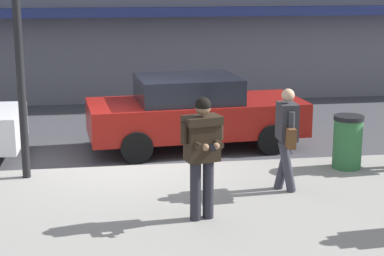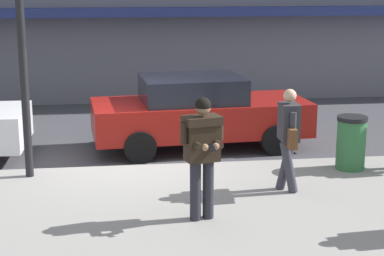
% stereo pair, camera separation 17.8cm
% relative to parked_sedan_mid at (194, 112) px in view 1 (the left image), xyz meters
% --- Properties ---
extents(ground_plane, '(80.00, 80.00, 0.00)m').
position_rel_parked_sedan_mid_xyz_m(ground_plane, '(-1.44, -1.37, -0.79)').
color(ground_plane, '#3D3D42').
extents(sidewalk, '(32.00, 5.30, 0.14)m').
position_rel_parked_sedan_mid_xyz_m(sidewalk, '(-0.44, -4.22, -0.72)').
color(sidewalk, gray).
rests_on(sidewalk, ground).
extents(curb_paint_line, '(28.00, 0.12, 0.01)m').
position_rel_parked_sedan_mid_xyz_m(curb_paint_line, '(-0.44, -1.32, -0.79)').
color(curb_paint_line, silver).
rests_on(curb_paint_line, ground).
extents(parked_sedan_mid, '(4.63, 2.19, 1.54)m').
position_rel_parked_sedan_mid_xyz_m(parked_sedan_mid, '(0.00, 0.00, 0.00)').
color(parked_sedan_mid, maroon).
rests_on(parked_sedan_mid, ground).
extents(man_texting_on_phone, '(0.63, 0.64, 1.81)m').
position_rel_parked_sedan_mid_xyz_m(man_texting_on_phone, '(-0.55, -4.42, 0.46)').
color(man_texting_on_phone, '#23232B').
rests_on(man_texting_on_phone, sidewalk).
extents(pedestrian_with_bag, '(0.33, 0.72, 1.70)m').
position_rel_parked_sedan_mid_xyz_m(pedestrian_with_bag, '(1.01, -3.37, 0.32)').
color(pedestrian_with_bag, '#33333D').
rests_on(pedestrian_with_bag, sidewalk).
extents(street_lamp_post, '(0.36, 0.36, 4.88)m').
position_rel_parked_sedan_mid_xyz_m(street_lamp_post, '(-3.28, -2.02, 2.35)').
color(street_lamp_post, black).
rests_on(street_lamp_post, sidewalk).
extents(trash_bin, '(0.55, 0.55, 0.98)m').
position_rel_parked_sedan_mid_xyz_m(trash_bin, '(2.48, -2.30, -0.16)').
color(trash_bin, '#2D6638').
rests_on(trash_bin, sidewalk).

